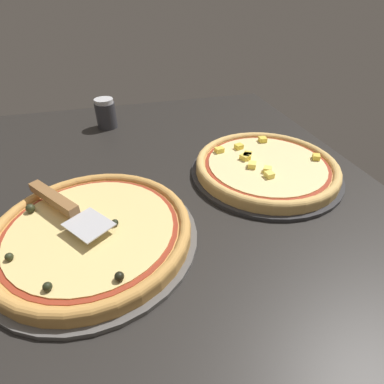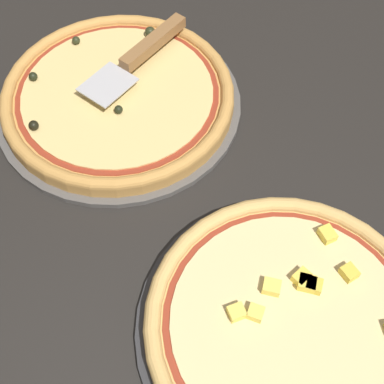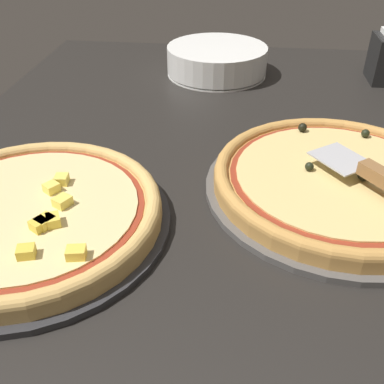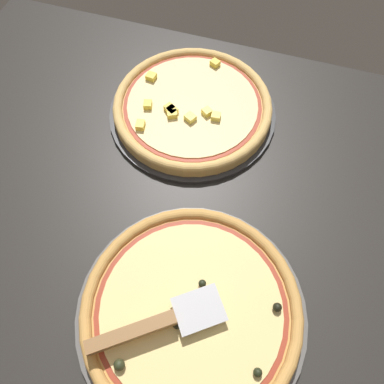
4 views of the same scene
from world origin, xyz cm
name	(u,v)px [view 2 (image 2 of 4)]	position (x,y,z in cm)	size (l,w,h in cm)	color
ground_plane	(145,172)	(0.00, 0.00, -1.80)	(153.20, 114.83, 3.60)	black
pizza_pan_front	(119,104)	(1.35, -13.30, 0.50)	(41.11, 41.11, 1.00)	#565451
pizza_front	(118,95)	(1.35, -13.32, 2.59)	(38.64, 38.64, 4.25)	#C68E47
pizza_pan_back	(287,329)	(-12.32, 30.81, 0.50)	(39.30, 39.30, 1.00)	#2D2D30
pizza_back	(290,323)	(-12.35, 30.80, 2.62)	(36.95, 36.95, 3.77)	#DBAD60
serving_spatula	(146,49)	(-4.99, -19.12, 6.10)	(20.97, 17.22, 2.00)	#B7B7BC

